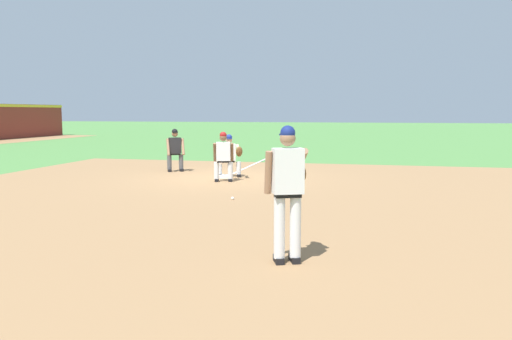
% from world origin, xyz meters
% --- Properties ---
extents(ground_plane, '(160.00, 160.00, 0.00)m').
position_xyz_m(ground_plane, '(0.00, 0.00, 0.00)').
color(ground_plane, '#518942').
extents(infield_dirt_patch, '(18.00, 18.00, 0.01)m').
position_xyz_m(infield_dirt_patch, '(-4.10, -1.65, 0.00)').
color(infield_dirt_patch, '#9E754C').
rests_on(infield_dirt_patch, ground).
extents(foul_line_stripe, '(12.39, 0.10, 0.00)m').
position_xyz_m(foul_line_stripe, '(6.19, 0.00, 0.01)').
color(foul_line_stripe, white).
rests_on(foul_line_stripe, ground).
extents(first_base_bag, '(0.38, 0.38, 0.09)m').
position_xyz_m(first_base_bag, '(0.00, 0.00, 0.04)').
color(first_base_bag, white).
rests_on(first_base_bag, ground).
extents(baseball, '(0.07, 0.07, 0.07)m').
position_xyz_m(baseball, '(-3.66, -1.28, 0.04)').
color(baseball, white).
rests_on(baseball, ground).
extents(pitcher, '(0.82, 0.60, 1.86)m').
position_xyz_m(pitcher, '(-8.16, -3.30, 1.06)').
color(pitcher, black).
rests_on(pitcher, ground).
extents(first_baseman, '(0.85, 0.95, 1.34)m').
position_xyz_m(first_baseman, '(0.15, -0.14, 0.73)').
color(first_baseman, black).
rests_on(first_baseman, ground).
extents(baserunner, '(0.54, 0.65, 1.46)m').
position_xyz_m(baserunner, '(-0.81, -0.22, 0.79)').
color(baserunner, black).
rests_on(baserunner, ground).
extents(umpire, '(0.62, 0.68, 1.46)m').
position_xyz_m(umpire, '(1.22, 2.10, 0.79)').
color(umpire, black).
rests_on(umpire, ground).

